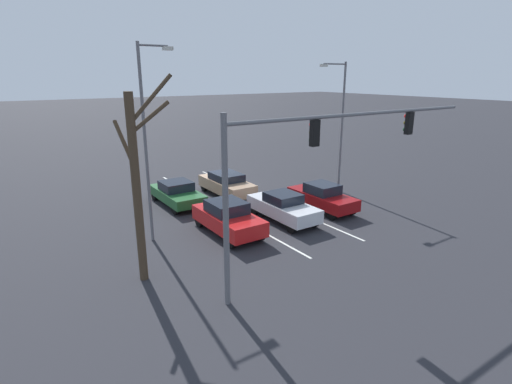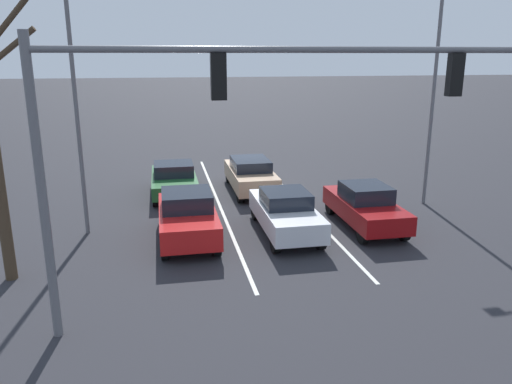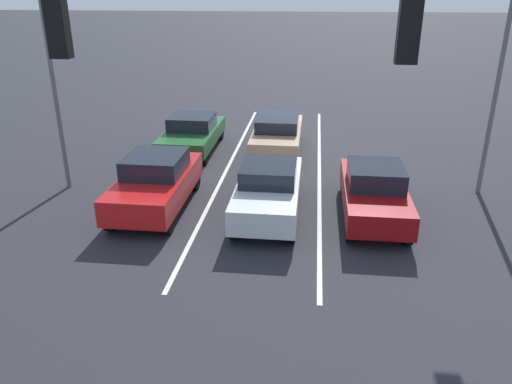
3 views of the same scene
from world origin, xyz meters
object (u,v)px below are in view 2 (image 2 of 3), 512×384
object	(u,v)px
car_silver_midlane_front	(285,212)
street_lamp_right_shoulder	(79,86)
car_red_rightlane_front	(187,216)
car_darkgreen_rightlane_second	(174,179)
street_lamp_left_shoulder	(429,86)
car_maroon_leftlane_front	(365,206)
traffic_signal_gantry	(228,110)
car_tan_midlane_second	(251,174)

from	to	relation	value
car_silver_midlane_front	street_lamp_right_shoulder	bearing A→B (deg)	-11.39
car_red_rightlane_front	car_darkgreen_rightlane_second	bearing A→B (deg)	-87.39
car_silver_midlane_front	street_lamp_right_shoulder	xyz separation A→B (m)	(6.63, -1.34, 4.26)
car_silver_midlane_front	street_lamp_left_shoulder	bearing A→B (deg)	-159.22
street_lamp_left_shoulder	car_silver_midlane_front	bearing A→B (deg)	20.78
car_red_rightlane_front	street_lamp_left_shoulder	size ratio (longest dim) A/B	0.52
car_silver_midlane_front	car_maroon_leftlane_front	size ratio (longest dim) A/B	1.03
car_silver_midlane_front	car_red_rightlane_front	size ratio (longest dim) A/B	1.03
car_silver_midlane_front	street_lamp_left_shoulder	distance (m)	7.92
car_silver_midlane_front	traffic_signal_gantry	distance (m)	7.31
car_silver_midlane_front	car_darkgreen_rightlane_second	distance (m)	6.80
car_tan_midlane_second	car_darkgreen_rightlane_second	bearing A→B (deg)	-0.38
car_red_rightlane_front	street_lamp_right_shoulder	distance (m)	5.48
street_lamp_right_shoulder	street_lamp_left_shoulder	distance (m)	13.04
car_darkgreen_rightlane_second	traffic_signal_gantry	size ratio (longest dim) A/B	0.36
car_tan_midlane_second	street_lamp_right_shoulder	bearing A→B (deg)	34.28
traffic_signal_gantry	car_darkgreen_rightlane_second	bearing A→B (deg)	-85.15
car_maroon_leftlane_front	street_lamp_left_shoulder	world-z (taller)	street_lamp_left_shoulder
car_maroon_leftlane_front	car_tan_midlane_second	distance (m)	6.40
car_darkgreen_rightlane_second	traffic_signal_gantry	world-z (taller)	traffic_signal_gantry
car_darkgreen_rightlane_second	street_lamp_left_shoulder	xyz separation A→B (m)	(-9.98, 3.35, 4.10)
car_darkgreen_rightlane_second	car_silver_midlane_front	bearing A→B (deg)	122.16
car_silver_midlane_front	car_tan_midlane_second	world-z (taller)	car_silver_midlane_front
car_silver_midlane_front	traffic_signal_gantry	xyz separation A→B (m)	(2.67, 5.42, 4.11)
car_maroon_leftlane_front	car_silver_midlane_front	bearing A→B (deg)	3.46
car_maroon_leftlane_front	street_lamp_right_shoulder	xyz separation A→B (m)	(9.64, -1.16, 4.26)
car_maroon_leftlane_front	traffic_signal_gantry	xyz separation A→B (m)	(5.68, 5.60, 4.11)
car_maroon_leftlane_front	street_lamp_right_shoulder	bearing A→B (deg)	-6.84
car_maroon_leftlane_front	traffic_signal_gantry	distance (m)	8.97
car_silver_midlane_front	car_tan_midlane_second	xyz separation A→B (m)	(0.18, -5.74, 0.00)
car_silver_midlane_front	traffic_signal_gantry	world-z (taller)	traffic_signal_gantry
car_tan_midlane_second	traffic_signal_gantry	size ratio (longest dim) A/B	0.37
car_silver_midlane_front	street_lamp_left_shoulder	xyz separation A→B (m)	(-6.36, -2.41, 4.05)
car_maroon_leftlane_front	car_darkgreen_rightlane_second	xyz separation A→B (m)	(6.62, -5.58, -0.05)
traffic_signal_gantry	street_lamp_right_shoulder	world-z (taller)	street_lamp_right_shoulder
car_darkgreen_rightlane_second	street_lamp_right_shoulder	distance (m)	6.87
car_tan_midlane_second	street_lamp_right_shoulder	xyz separation A→B (m)	(6.46, 4.40, 4.26)
car_darkgreen_rightlane_second	car_red_rightlane_front	bearing A→B (deg)	92.61
car_red_rightlane_front	car_maroon_leftlane_front	size ratio (longest dim) A/B	0.99
car_silver_midlane_front	street_lamp_left_shoulder	size ratio (longest dim) A/B	0.54
car_red_rightlane_front	car_tan_midlane_second	world-z (taller)	car_red_rightlane_front
street_lamp_left_shoulder	car_darkgreen_rightlane_second	bearing A→B (deg)	-18.52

